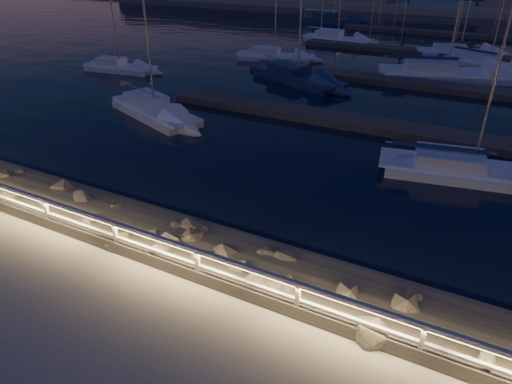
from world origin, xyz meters
The scene contains 16 objects.
ground centered at (0.00, 0.00, 0.00)m, with size 400.00×400.00×0.00m, color #ADA89C.
harbor_water centered at (0.00, 31.22, -0.97)m, with size 400.00×440.00×0.60m.
guard_rail centered at (-0.07, 0.00, 0.77)m, with size 44.11×0.12×1.06m.
riprap centered at (-2.49, 1.33, -0.18)m, with size 31.22×2.62×1.22m.
floating_docks centered at (0.00, 32.50, -0.40)m, with size 22.00×36.00×0.40m.
far_shore centered at (-0.12, 74.05, 0.29)m, with size 160.00×14.00×5.20m.
sailboat_a centered at (-20.17, 19.52, -0.20)m, with size 6.28×2.65×10.44m.
sailboat_b centered at (-10.50, 12.07, -0.18)m, with size 7.54×4.56×12.47m.
sailboat_c centered at (-6.15, 23.31, -0.17)m, with size 8.42×5.38×13.93m.
sailboat_d centered at (6.91, 11.96, -0.20)m, with size 8.12×3.71×13.27m.
sailboat_f centered at (-10.93, 29.15, -0.20)m, with size 7.06×3.44×11.60m.
sailboat_g centered at (6.15, 34.91, -0.20)m, with size 7.50×4.90×12.45m.
sailboat_h centered at (3.42, 29.44, -0.13)m, with size 10.44×5.74×17.03m.
sailboat_j centered at (-8.83, 39.99, -0.17)m, with size 7.57×2.73×12.66m.
sailboat_k centered at (3.41, 38.67, -0.19)m, with size 7.76×4.33×12.71m.
sailboat_n centered at (-14.00, 53.28, -0.13)m, with size 8.54×2.66×14.48m.
Camera 1 is at (7.18, -8.22, 8.27)m, focal length 32.00 mm.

